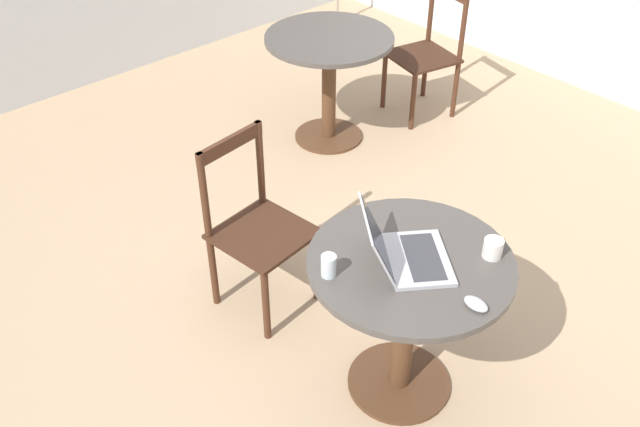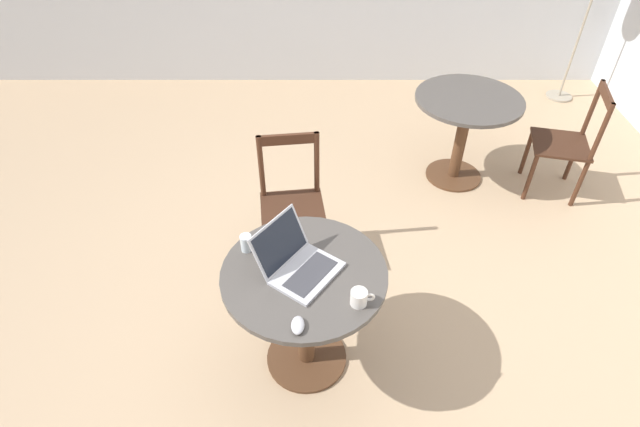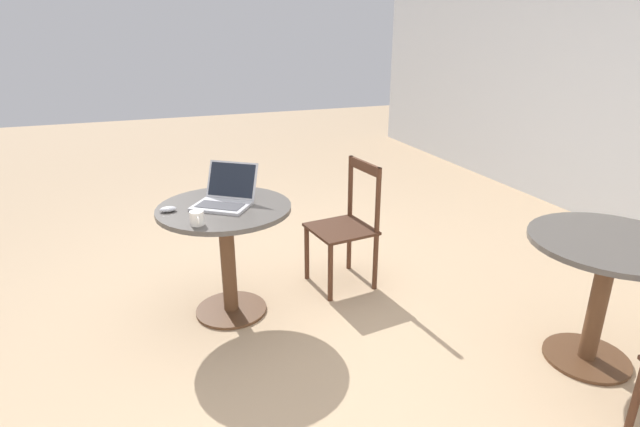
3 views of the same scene
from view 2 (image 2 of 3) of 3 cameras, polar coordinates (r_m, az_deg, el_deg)
The scene contains 9 objects.
ground_plane at distance 3.35m, azimuth -1.34°, elevation -9.51°, with size 16.00×16.00×0.00m, color tan.
cafe_table_near at distance 2.62m, azimuth -1.58°, elevation -9.46°, with size 0.83×0.83×0.75m.
cafe_table_mid at distance 4.19m, azimuth 16.47°, elevation 10.27°, with size 0.83×0.83×0.75m.
chair_near_back at distance 3.33m, azimuth -3.02°, elevation 1.00°, with size 0.47×0.47×0.91m.
chair_mid_right at distance 4.38m, azimuth 26.60°, elevation 7.09°, with size 0.50×0.50×0.91m.
laptop at distance 2.46m, azimuth -2.33°, elevation -5.67°, with size 0.47×0.47×0.24m.
mouse at distance 2.26m, azimuth -2.40°, elevation -12.63°, with size 0.06×0.10×0.03m.
mug at distance 2.33m, azimuth 4.69°, elevation -9.58°, with size 0.11×0.08×0.08m.
drinking_glass at distance 2.58m, azimuth -8.25°, elevation -3.32°, with size 0.06×0.06×0.09m.
Camera 2 is at (0.09, -2.14, 2.58)m, focal length 28.00 mm.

